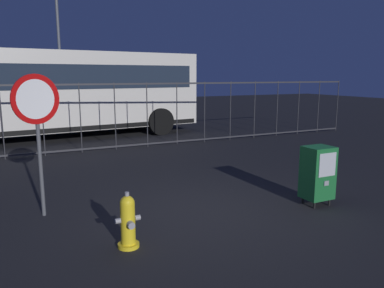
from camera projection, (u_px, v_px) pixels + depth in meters
ground_plane at (208, 211)px, 6.23m from camera, size 60.00×60.00×0.00m
fire_hydrant at (128, 222)px, 4.85m from camera, size 0.33×0.32×0.75m
newspaper_box_primary at (318, 173)px, 6.43m from camera, size 0.48×0.42×1.02m
stop_sign at (37, 116)px, 5.73m from camera, size 0.71×0.31×2.23m
fence_barrier at (115, 116)px, 11.14m from camera, size 18.03×0.04×2.00m
bus_near at (48, 90)px, 13.00m from camera, size 10.68×3.52×3.00m
street_light_near_right at (58, 27)px, 17.93m from camera, size 0.32×0.32×7.80m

